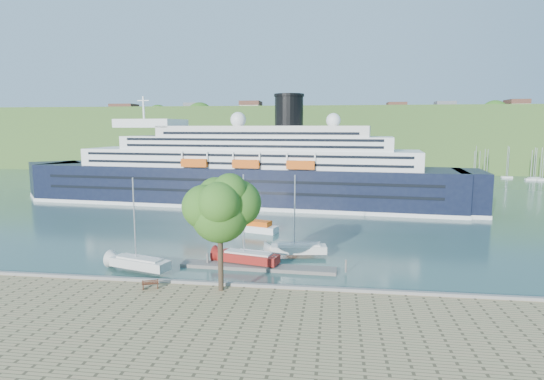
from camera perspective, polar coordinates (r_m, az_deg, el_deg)
The scene contains 11 objects.
ground at distance 47.17m, azimuth -8.99°, elevation -12.63°, with size 400.00×400.00×0.00m, color #2F534F.
far_hillside at distance 187.71m, azimuth 3.97°, elevation 6.54°, with size 400.00×50.00×24.00m, color #3C6126.
quay_coping at distance 46.60m, azimuth -9.09°, elevation -11.39°, with size 220.00×0.50×0.30m, color slate.
cruise_ship at distance 97.06m, azimuth -4.22°, elevation 5.03°, with size 103.44×15.06×23.23m, color black, non-canonical shape.
park_bench at distance 46.19m, azimuth -15.03°, elevation -11.26°, with size 1.62×0.66×1.04m, color #4D2616, non-canonical shape.
promenade_tree at distance 43.01m, azimuth -6.53°, elevation -4.76°, with size 7.34×7.34×12.16m, color #295F19, non-canonical shape.
floating_pontoon at distance 53.90m, azimuth -1.81°, elevation -9.66°, with size 18.33×2.24×0.41m, color gray, non-canonical shape.
sailboat_white_near at distance 53.55m, azimuth -16.40°, elevation -4.58°, with size 8.03×2.23×10.38m, color silver, non-canonical shape.
sailboat_red at distance 53.62m, azimuth -3.01°, elevation -4.17°, with size 8.14×2.26×10.51m, color maroon, non-canonical shape.
sailboat_white_far at distance 57.56m, azimuth 3.40°, elevation -3.57°, with size 7.79×2.16×10.06m, color silver, non-canonical shape.
tender_launch at distance 72.00m, azimuth -1.88°, elevation -4.56°, with size 6.63×2.27×1.83m, color #D8500C, non-canonical shape.
Camera 1 is at (13.17, -42.19, 16.49)m, focal length 30.00 mm.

